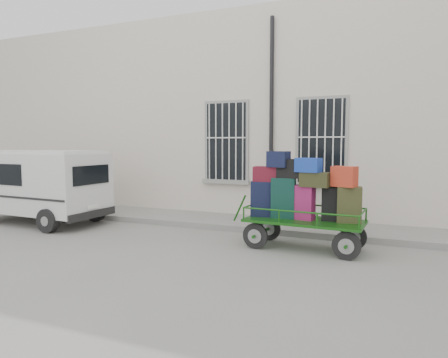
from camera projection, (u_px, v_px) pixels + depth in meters
ground at (193, 243)px, 8.84m from camera, size 80.00×80.00×0.00m
building at (265, 120)px, 13.64m from camera, size 24.00×5.15×6.00m
sidewalk at (229, 222)px, 10.85m from camera, size 24.00×1.70×0.15m
luggage_cart at (302, 199)px, 8.25m from camera, size 2.85×1.25×2.03m
van at (38, 181)px, 11.00m from camera, size 4.07×1.98×2.01m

